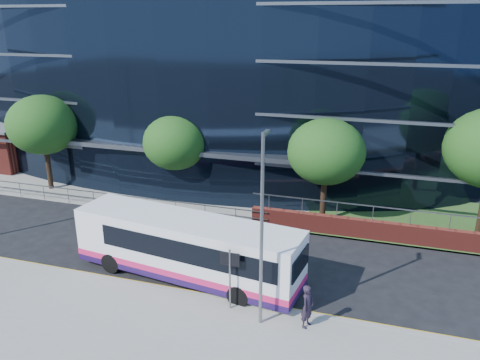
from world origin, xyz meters
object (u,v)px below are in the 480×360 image
(streetlight_east, at_px, (262,227))
(tree_far_c, at_px, (326,152))
(tree_far_a, at_px, (43,125))
(pedestrian, at_px, (308,306))
(city_bus, at_px, (188,248))
(tree_far_b, at_px, (175,143))
(street_sign, at_px, (230,267))

(streetlight_east, bearing_deg, tree_far_c, 84.89)
(tree_far_a, height_order, pedestrian, tree_far_a)
(city_bus, bearing_deg, tree_far_a, 157.51)
(tree_far_a, bearing_deg, streetlight_east, -30.46)
(tree_far_a, distance_m, streetlight_east, 22.05)
(tree_far_a, xyz_separation_m, tree_far_b, (10.00, 0.50, -0.65))
(tree_far_a, distance_m, tree_far_b, 10.03)
(tree_far_c, xyz_separation_m, city_bus, (-5.26, -8.59, -2.91))
(tree_far_b, height_order, tree_far_c, tree_far_c)
(city_bus, bearing_deg, street_sign, -28.17)
(city_bus, bearing_deg, pedestrian, -12.75)
(tree_far_a, bearing_deg, tree_far_c, 0.00)
(tree_far_a, height_order, tree_far_b, tree_far_a)
(tree_far_a, xyz_separation_m, tree_far_c, (20.00, 0.00, -0.33))
(tree_far_a, height_order, tree_far_c, tree_far_a)
(tree_far_a, distance_m, city_bus, 17.36)
(tree_far_b, relative_size, pedestrian, 3.26)
(city_bus, distance_m, pedestrian, 6.56)
(tree_far_a, height_order, streetlight_east, streetlight_east)
(street_sign, relative_size, streetlight_east, 0.35)
(tree_far_b, bearing_deg, tree_far_c, -2.86)
(city_bus, relative_size, pedestrian, 6.25)
(street_sign, height_order, tree_far_a, tree_far_a)
(tree_far_a, height_order, city_bus, tree_far_a)
(street_sign, xyz_separation_m, tree_far_a, (-17.50, 10.59, 2.71))
(street_sign, relative_size, tree_far_b, 0.46)
(tree_far_b, xyz_separation_m, pedestrian, (10.86, -11.38, -3.13))
(street_sign, relative_size, city_bus, 0.24)
(tree_far_c, bearing_deg, pedestrian, -85.46)
(tree_far_c, relative_size, streetlight_east, 0.81)
(tree_far_c, distance_m, pedestrian, 11.44)
(street_sign, bearing_deg, streetlight_east, -21.36)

